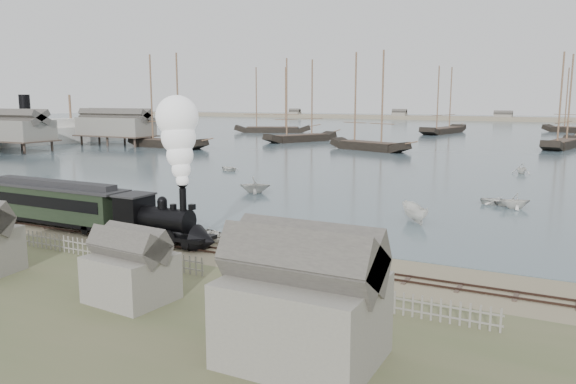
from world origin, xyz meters
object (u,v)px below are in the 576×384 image
at_px(steamship, 26,120).
at_px(locomotive, 173,180).
at_px(beached_dinghy, 205,234).
at_px(passenger_coach, 56,202).

bearing_deg(steamship, locomotive, -109.07).
relative_size(beached_dinghy, steamship, 0.08).
height_order(locomotive, beached_dinghy, locomotive).
xyz_separation_m(locomotive, steamship, (-85.88, 54.75, 0.93)).
height_order(beached_dinghy, steamship, steamship).
xyz_separation_m(passenger_coach, beached_dinghy, (13.19, 2.36, -1.72)).
relative_size(locomotive, beached_dinghy, 2.40).
height_order(passenger_coach, steamship, steamship).
bearing_deg(passenger_coach, beached_dinghy, 10.13).
distance_m(locomotive, steamship, 101.85).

